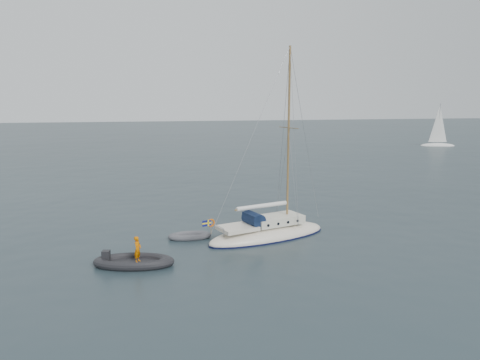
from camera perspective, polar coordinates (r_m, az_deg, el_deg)
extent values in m
plane|color=black|center=(27.70, 5.87, -8.15)|extent=(300.00, 300.00, 0.00)
ellipsoid|color=#F4E7CF|center=(29.40, 3.41, -6.76)|extent=(8.14, 2.53, 1.36)
cube|color=beige|center=(29.31, 4.63, -4.93)|extent=(3.26, 1.72, 0.50)
cube|color=#F4E7CF|center=(28.72, -0.79, -5.52)|extent=(2.17, 1.72, 0.23)
cylinder|color=#0F1C37|center=(28.84, 1.43, -4.64)|extent=(0.87, 1.49, 0.87)
cube|color=#0F1C37|center=(28.75, 1.08, -4.31)|extent=(0.41, 1.49, 0.36)
cylinder|color=olive|center=(28.65, 6.35, 5.21)|extent=(0.14, 0.14, 10.86)
cylinder|color=olive|center=(28.61, 6.37, 6.29)|extent=(0.05, 1.99, 0.05)
cylinder|color=olive|center=(28.80, 2.57, -3.20)|extent=(3.80, 0.09, 0.09)
cylinder|color=silver|center=(28.79, 2.58, -3.11)|extent=(3.53, 0.25, 0.25)
cylinder|color=gray|center=(28.39, -3.67, -4.90)|extent=(0.04, 1.99, 0.04)
torus|color=#E05601|center=(28.91, -3.91, -4.64)|extent=(0.49, 0.09, 0.49)
cylinder|color=olive|center=(28.38, -4.31, -5.11)|extent=(0.03, 0.03, 0.81)
cube|color=#0C125D|center=(28.28, -4.86, -4.60)|extent=(0.54, 0.02, 0.34)
cube|color=yellow|center=(28.28, -4.86, -4.60)|extent=(0.56, 0.03, 0.08)
cube|color=yellow|center=(28.29, -4.66, -4.59)|extent=(0.08, 0.03, 0.36)
cylinder|color=black|center=(29.83, 1.99, -4.64)|extent=(0.16, 0.05, 0.16)
cylinder|color=black|center=(28.20, 2.81, -5.51)|extent=(0.16, 0.05, 0.16)
cylinder|color=black|center=(30.00, 3.34, -4.57)|extent=(0.16, 0.05, 0.16)
cylinder|color=black|center=(28.38, 4.23, -5.43)|extent=(0.16, 0.05, 0.16)
cylinder|color=black|center=(30.19, 4.67, -4.49)|extent=(0.16, 0.05, 0.16)
cylinder|color=black|center=(28.58, 5.63, -5.34)|extent=(0.16, 0.05, 0.16)
cylinder|color=black|center=(30.39, 5.98, -4.41)|extent=(0.16, 0.05, 0.16)
cylinder|color=black|center=(28.79, 7.02, -5.25)|extent=(0.16, 0.05, 0.16)
cube|color=#4E4E53|center=(29.31, -6.14, -6.89)|extent=(1.63, 0.67, 0.10)
cube|color=black|center=(25.25, -12.81, -9.82)|extent=(2.63, 1.09, 0.13)
cube|color=black|center=(25.22, -16.11, -9.17)|extent=(0.38, 0.38, 0.66)
imported|color=#CD6100|center=(25.00, -12.37, -8.23)|extent=(0.43, 0.56, 1.38)
ellipsoid|color=silver|center=(91.45, 22.93, 3.86)|extent=(6.06, 2.02, 1.01)
cylinder|color=gray|center=(91.16, 23.10, 6.35)|extent=(0.10, 0.10, 7.07)
cone|color=silver|center=(91.13, 23.07, 6.35)|extent=(3.23, 3.23, 6.57)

